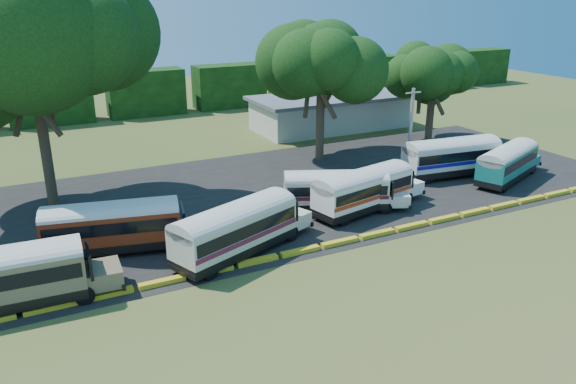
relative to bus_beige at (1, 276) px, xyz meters
name	(u,v)px	position (x,y,z in m)	size (l,w,h in m)	color
ground	(328,255)	(18.57, -2.08, -2.01)	(160.00, 160.00, 0.00)	#334918
asphalt_strip	(264,195)	(19.57, 9.92, -2.00)	(64.00, 24.00, 0.02)	black
curb	(320,247)	(18.57, -1.08, -1.86)	(53.70, 0.45, 0.30)	gold
terminal_building	(330,112)	(36.57, 27.92, 0.02)	(19.00, 9.00, 4.00)	#BBB9AB
treeline_backdrop	(146,92)	(18.57, 45.92, 0.99)	(130.00, 4.00, 6.00)	black
bus_beige	(1,276)	(0.00, 0.00, 0.00)	(10.78, 3.19, 3.50)	black
bus_red	(116,224)	(6.70, 4.51, -0.06)	(10.62, 4.67, 3.39)	black
bus_cream_west	(238,227)	(13.45, 0.50, -0.04)	(10.83, 6.31, 3.49)	black
bus_cream_east	(338,188)	(23.20, 4.29, -0.23)	(9.70, 5.99, 3.15)	black
bus_white_red	(365,188)	(24.89, 3.18, -0.11)	(10.53, 4.58, 3.36)	black
bus_white_blue	(453,155)	(36.84, 6.76, -0.01)	(11.01, 3.86, 3.54)	black
bus_teal	(509,161)	(40.28, 3.54, -0.16)	(9.97, 5.88, 3.22)	black
tree_west	(28,38)	(3.77, 15.38, 10.77)	(13.50, 13.50, 17.77)	#3E2F1F
tree_center	(321,60)	(28.82, 16.91, 7.73)	(9.31, 9.31, 13.21)	#3E2F1F
tree_east	(434,75)	(43.23, 17.57, 5.33)	(7.69, 7.69, 10.22)	#3E2F1F
utility_pole	(411,130)	(33.86, 9.31, 2.02)	(1.60, 0.30, 7.84)	gray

